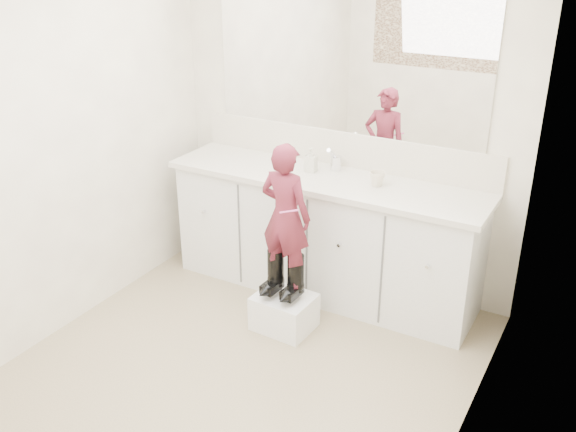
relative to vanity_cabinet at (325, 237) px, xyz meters
The scene contains 16 objects.
floor 1.30m from the vanity_cabinet, 90.00° to the right, with size 3.00×3.00×0.00m, color #7E6F53.
wall_back 0.82m from the vanity_cabinet, 90.00° to the left, with size 2.60×2.60×0.00m, color beige.
wall_left 1.95m from the vanity_cabinet, 136.70° to the right, with size 3.00×3.00×0.00m, color beige.
wall_right 1.95m from the vanity_cabinet, 43.30° to the right, with size 3.00×3.00×0.00m, color beige.
vanity_cabinet is the anchor object (origin of this frame).
countertop 0.45m from the vanity_cabinet, 90.00° to the right, with size 2.28×0.58×0.04m, color beige.
backsplash 0.64m from the vanity_cabinet, 90.00° to the left, with size 2.28×0.03×0.25m, color beige.
mirror 1.24m from the vanity_cabinet, 90.00° to the left, with size 2.00×0.02×1.00m, color white.
faucet 0.54m from the vanity_cabinet, 90.00° to the left, with size 0.08×0.08×0.10m, color silver.
cup 0.63m from the vanity_cabinet, ahead, with size 0.10×0.10×0.10m, color beige.
soap_bottle 0.57m from the vanity_cabinet, 164.91° to the left, with size 0.08×0.08×0.17m, color beige.
step_stool 0.67m from the vanity_cabinet, 89.81° to the right, with size 0.38×0.31×0.24m, color white.
boot_left 0.58m from the vanity_cabinet, 97.28° to the right, with size 0.11×0.21×0.31m, color black, non-canonical shape.
boot_right 0.58m from the vanity_cabinet, 82.34° to the right, with size 0.11×0.21×0.31m, color black, non-canonical shape.
toddler 0.69m from the vanity_cabinet, 89.81° to the right, with size 0.35×0.23×0.95m, color #962E43.
toothbrush 0.80m from the vanity_cabinet, 83.70° to the right, with size 0.01×0.01×0.14m, color pink.
Camera 1 is at (1.81, -2.52, 2.45)m, focal length 40.00 mm.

